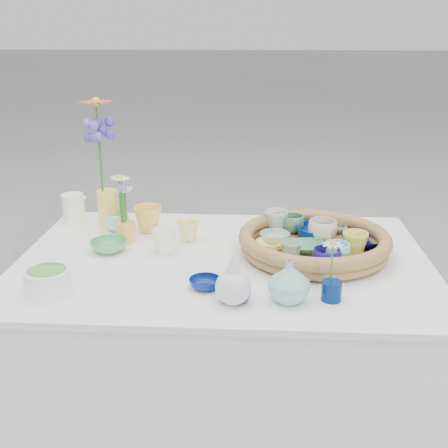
{
  "coord_description": "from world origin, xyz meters",
  "views": [
    {
      "loc": [
        0.1,
        -1.6,
        1.43
      ],
      "look_at": [
        0.0,
        0.02,
        0.87
      ],
      "focal_mm": 45.0,
      "sensor_mm": 36.0,
      "label": 1
    }
  ],
  "objects": [
    {
      "name": "wicker_tray",
      "position": [
        0.28,
        0.05,
        0.8
      ],
      "size": [
        0.47,
        0.47,
        0.08
      ],
      "primitive_type": null,
      "color": "#8B5E3A",
      "rests_on": "display_table"
    },
    {
      "name": "tray_ceramic_0",
      "position": [
        0.3,
        0.14,
        0.8
      ],
      "size": [
        0.14,
        0.14,
        0.04
      ],
      "primitive_type": "imported",
      "rotation": [
        0.0,
        0.0,
        -0.05
      ],
      "color": "navy",
      "rests_on": "wicker_tray"
    },
    {
      "name": "tray_ceramic_1",
      "position": [
        0.44,
        0.08,
        0.8
      ],
      "size": [
        0.14,
        0.14,
        0.03
      ],
      "primitive_type": "imported",
      "rotation": [
        0.0,
        0.0,
        0.04
      ],
      "color": "#000141",
      "rests_on": "wicker_tray"
    },
    {
      "name": "tray_ceramic_2",
      "position": [
        0.4,
        0.01,
        0.82
      ],
      "size": [
        0.1,
        0.1,
        0.07
      ],
      "primitive_type": "imported",
      "rotation": [
        0.0,
        0.0,
        -0.36
      ],
      "color": "#E3DA51",
      "rests_on": "wicker_tray"
    },
    {
      "name": "tray_ceramic_3",
      "position": [
        0.26,
        0.03,
        0.8
      ],
      "size": [
        0.13,
        0.13,
        0.03
      ],
      "primitive_type": "imported",
      "rotation": [
        0.0,
        0.0,
        0.25
      ],
      "color": "#3B8A54",
      "rests_on": "wicker_tray"
    },
    {
      "name": "tray_ceramic_4",
      "position": [
        0.2,
        -0.05,
        0.81
      ],
      "size": [
        0.07,
        0.07,
        0.06
      ],
      "primitive_type": "imported",
      "rotation": [
        0.0,
        0.0,
        0.07
      ],
      "color": "#94B493",
      "rests_on": "wicker_tray"
    },
    {
      "name": "tray_ceramic_5",
      "position": [
        0.16,
        0.1,
        0.8
      ],
      "size": [
        0.12,
        0.12,
        0.03
      ],
      "primitive_type": "imported",
      "rotation": [
        0.0,
        0.0,
        -0.26
      ],
      "color": "#97BBA9",
      "rests_on": "wicker_tray"
    },
    {
      "name": "tray_ceramic_6",
      "position": [
        0.17,
        0.2,
        0.82
      ],
      "size": [
        0.1,
        0.1,
        0.07
      ],
      "primitive_type": "imported",
      "rotation": [
        0.0,
        0.0,
        -0.4
      ],
      "color": "silver",
      "rests_on": "wicker_tray"
    },
    {
      "name": "tray_ceramic_7",
      "position": [
        0.31,
        0.11,
        0.82
      ],
      "size": [
        0.12,
        0.12,
        0.07
      ],
      "primitive_type": "imported",
      "rotation": [
        0.0,
        0.0,
        0.31
      ],
      "color": "beige",
      "rests_on": "wicker_tray"
    },
    {
      "name": "tray_ceramic_8",
      "position": [
        0.36,
        0.22,
        0.79
      ],
      "size": [
        0.1,
        0.1,
        0.02
      ],
      "primitive_type": "imported",
      "rotation": [
        0.0,
        0.0,
        0.05
      ],
      "color": "#8DD5E9",
      "rests_on": "wicker_tray"
    },
    {
      "name": "tray_ceramic_9",
      "position": [
        0.3,
        -0.11,
        0.82
      ],
      "size": [
        0.09,
        0.09,
        0.07
      ],
      "primitive_type": "imported",
      "rotation": [
        0.0,
        0.0,
        -0.1
      ],
      "color": "navy",
      "rests_on": "wicker_tray"
    },
    {
      "name": "tray_ceramic_10",
      "position": [
        0.14,
        0.03,
        0.8
      ],
      "size": [
        0.12,
        0.12,
        0.03
      ],
      "primitive_type": "imported",
      "rotation": [
        0.0,
        0.0,
        0.38
      ],
      "color": "#EEE16E",
      "rests_on": "wicker_tray"
    },
    {
      "name": "tray_ceramic_11",
      "position": [
        0.34,
        -0.06,
        0.81
      ],
      "size": [
        0.09,
        0.09,
        0.06
      ],
      "primitive_type": "imported",
      "rotation": [
        0.0,
        0.0,
        0.11
      ],
      "color": "#99EADA",
      "rests_on": "wicker_tray"
    },
    {
      "name": "tray_ceramic_12",
      "position": [
        0.22,
        0.2,
        0.81
      ],
      "size": [
        0.1,
        0.1,
        0.06
      ],
      "primitive_type": "imported",
      "rotation": [
        0.0,
        0.0,
        0.4
      ],
      "color": "#498262",
      "rests_on": "wicker_tray"
    },
    {
      "name": "loose_ceramic_0",
      "position": [
        -0.28,
        0.23,
        0.81
      ],
      "size": [
        0.13,
        0.13,
        0.09
      ],
      "primitive_type": "imported",
      "rotation": [
        0.0,
        0.0,
        0.41
      ],
      "color": "#FFCC51",
      "rests_on": "display_table"
    },
    {
      "name": "loose_ceramic_1",
      "position": [
        -0.13,
        0.15,
        0.8
      ],
      "size": [
        0.08,
        0.08,
        0.07
      ],
      "primitive_type": "imported",
      "rotation": [
        0.0,
        0.0,
        -0.05
      ],
      "color": "#FFEF88",
      "rests_on": "display_table"
    },
    {
      "name": "loose_ceramic_2",
      "position": [
        -0.37,
        0.04,
        0.78
      ],
      "size": [
        0.12,
        0.12,
        0.04
      ],
      "primitive_type": "imported",
      "rotation": [
        0.0,
        0.0,
        -0.04
      ],
      "color": "#53A965",
      "rests_on": "display_table"
    },
    {
      "name": "loose_ceramic_3",
      "position": [
        -0.19,
        0.04,
        0.8
      ],
      "size": [
        0.11,
        0.11,
        0.08
      ],
      "primitive_type": "imported",
      "rotation": [
        0.0,
        0.0,
        0.43
      ],
      "color": "white",
      "rests_on": "display_table"
    },
    {
      "name": "loose_ceramic_4",
      "position": [
        -0.04,
        -0.21,
        0.78
      ],
      "size": [
        0.11,
        0.11,
        0.03
      ],
      "primitive_type": "imported",
      "rotation": [
        0.0,
        0.0,
        0.34
      ],
      "color": "navy",
      "rests_on": "display_table"
    },
    {
      "name": "loose_ceramic_5",
      "position": [
        -0.39,
        0.23,
        0.8
      ],
      "size": [
        0.1,
        0.1,
        0.06
      ],
      "primitive_type": "imported",
      "rotation": [
        0.0,
        0.0,
        -0.3
      ],
      "color": "#AAE1DF",
      "rests_on": "display_table"
    },
    {
      "name": "loose_ceramic_6",
      "position": [
        0.04,
        -0.28,
        0.78
      ],
      "size": [
        0.1,
        0.1,
        0.03
      ],
      "primitive_type": "imported",
      "rotation": [
        0.0,
        0.0,
        -0.17
      ],
      "color": "#0F0C44",
      "rests_on": "display_table"
    },
    {
      "name": "fluted_bowl",
      "position": [
        -0.46,
        -0.26,
        0.8
      ],
      "size": [
        0.16,
        0.16,
        0.06
      ],
      "primitive_type": null,
      "rotation": [
        0.0,
        0.0,
        -0.37
      ],
      "color": "white",
      "rests_on": "display_table"
    },
    {
      "name": "bud_vase_paleblue",
      "position": [
        0.04,
        -0.3,
        0.84
      ],
      "size": [
        0.11,
        0.11,
        0.14
      ],
      "primitive_type": null,
      "rotation": [
        0.0,
        0.0,
        0.2
      ],
      "color": "silver",
      "rests_on": "display_table"
    },
    {
      "name": "bud_vase_seafoam",
      "position": [
        0.18,
        -0.28,
        0.82
      ],
      "size": [
        0.12,
        0.12,
        0.11
      ],
      "primitive_type": "imported",
      "rotation": [
        0.0,
        0.0,
        0.08
      ],
      "color": "#8BBBB9",
      "rests_on": "display_table"
    },
    {
      "name": "bud_vase_cobalt",
      "position": [
        0.3,
        -0.27,
        0.79
      ],
      "size": [
        0.05,
        0.05,
        0.05
      ],
      "primitive_type": "cylinder",
      "rotation": [
        0.0,
        0.0,
        0.01
      ],
      "color": "#001A55",
      "rests_on": "display_table"
    },
    {
      "name": "single_daisy",
      "position": [
        0.29,
        -0.25,
        0.87
      ],
      "size": [
        0.08,
        0.08,
        0.12
      ],
      "primitive_type": null,
      "rotation": [
        0.0,
        0.0,
        -0.22
      ],
      "color": "silver",
      "rests_on": "bud_vase_cobalt"
    },
    {
      "name": "tall_vase_yellow",
      "position": [
        -0.42,
        0.26,
        0.83
      ],
      "size": [
        0.1,
        0.1,
        0.14
      ],
      "primitive_type": "cylinder",
      "rotation": [
        0.0,
        0.0,
        0.41
      ],
      "color": "#FFDE59",
      "rests_on": "display_table"
    },
    {
      "name": "gerbera",
      "position": [
        -0.44,
        0.25,
        1.05
      ],
      "size": [
        0.14,
        0.14,
        0.33
      ],
      "primitive_type": null,
      "rotation": [
        0.0,
        0.0,
        0.09
      ],
      "color": "#D75A2B",
      "rests_on": "tall_vase_yellow"
    },
    {
      "name": "hydrangea",
      "position": [
        -0.43,
        0.25,
        1.01
      ],
      "size": [
        0.09,
        0.09,
        0.3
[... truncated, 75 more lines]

